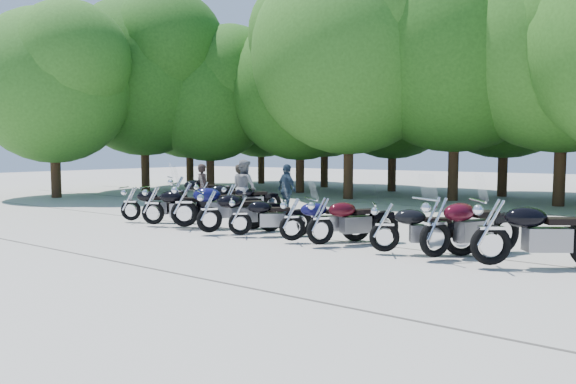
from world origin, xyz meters
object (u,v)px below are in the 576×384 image
Objects in this scene: motorcycle_3 at (209,210)px; motorcycle_8 at (435,225)px; motorcycle_5 at (292,218)px; motorcycle_10 at (178,192)px; rider_2 at (287,190)px; rider_3 at (240,188)px; motorcycle_4 at (240,214)px; motorcycle_7 at (385,225)px; rider_0 at (203,188)px; motorcycle_0 at (131,202)px; motorcycle_11 at (203,196)px; motorcycle_9 at (491,229)px; rider_1 at (244,188)px; motorcycle_12 at (230,199)px; motorcycle_6 at (320,219)px; motorcycle_2 at (184,203)px; motorcycle_1 at (153,204)px.

motorcycle_8 reaches higher than motorcycle_3.
motorcycle_10 is (-6.73, 2.68, 0.12)m from motorcycle_5.
rider_2 is 2.12m from rider_3.
motorcycle_7 reaches higher than motorcycle_4.
motorcycle_5 is 1.26× the size of rider_0.
motorcycle_0 is at bearing 105.22° from rider_3.
motorcycle_9 is at bearing -147.33° from motorcycle_11.
motorcycle_0 is 1.16× the size of rider_1.
motorcycle_0 is 0.86× the size of motorcycle_8.
motorcycle_12 is 1.92m from rider_2.
rider_1 is 1.40m from rider_3.
motorcycle_6 reaches higher than motorcycle_12.
motorcycle_12 is (-6.63, 2.70, -0.00)m from motorcycle_7.
rider_3 is at bearing -16.43° from motorcycle_2.
motorcycle_7 is 1.30× the size of rider_3.
motorcycle_5 is (2.38, 0.26, -0.05)m from motorcycle_3.
motorcycle_0 is 0.97× the size of motorcycle_6.
motorcycle_11 is at bearing -12.15° from motorcycle_1.
motorcycle_8 is at bearing -164.43° from motorcycle_10.
motorcycle_5 is at bearing 60.43° from motorcycle_7.
motorcycle_5 is 2.30m from motorcycle_7.
rider_2 is (-7.53, 4.25, 0.13)m from motorcycle_9.
rider_1 reaches higher than motorcycle_6.
motorcycle_6 is 7.73m from rider_0.
motorcycle_9 is at bearing -155.63° from motorcycle_8.
rider_1 is (0.48, 3.42, 0.28)m from motorcycle_1.
motorcycle_9 reaches higher than motorcycle_11.
motorcycle_10 is 1.12× the size of motorcycle_11.
motorcycle_4 is 0.91× the size of motorcycle_6.
rider_2 reaches higher than motorcycle_4.
motorcycle_0 is at bearing 48.39° from motorcycle_4.
motorcycle_8 is 9.05m from motorcycle_11.
rider_1 is (1.92, -0.01, 0.08)m from rider_0.
motorcycle_9 is at bearing -163.59° from motorcycle_10.
rider_1 reaches higher than rider_2.
motorcycle_1 is at bearing 51.05° from motorcycle_4.
rider_0 is (-6.94, 3.39, 0.21)m from motorcycle_6.
motorcycle_10 is at bearing 71.21° from rider_3.
motorcycle_1 is at bearing 61.10° from motorcycle_7.
rider_3 is at bearing -0.92° from motorcycle_6.
motorcycle_10 is (-5.20, 2.74, 0.14)m from motorcycle_4.
motorcycle_2 is at bearing 128.89° from motorcycle_12.
motorcycle_6 is at bearing 32.32° from motorcycle_8.
motorcycle_10 reaches higher than motorcycle_11.
motorcycle_2 is at bearing -118.53° from motorcycle_0.
rider_0 is (-1.43, 3.44, 0.19)m from motorcycle_1.
motorcycle_10 is at bearing 24.02° from motorcycle_5.
motorcycle_10 is at bearing -0.84° from motorcycle_3.
motorcycle_1 is 3.73m from rider_0.
motorcycle_8 reaches higher than motorcycle_4.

